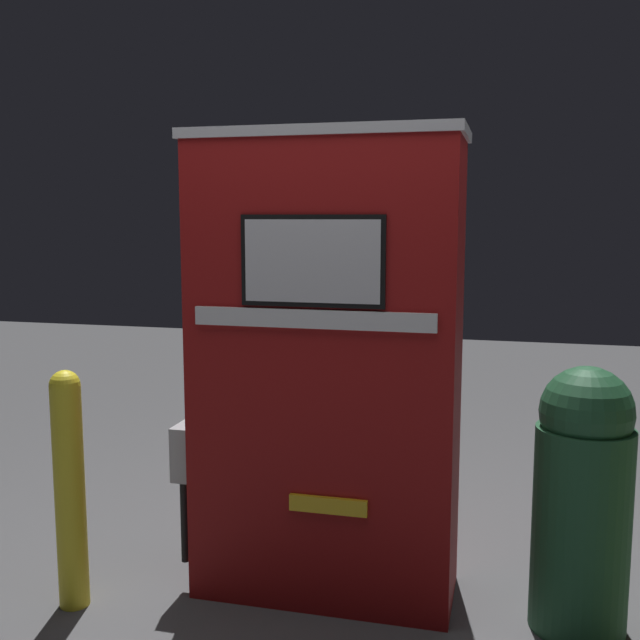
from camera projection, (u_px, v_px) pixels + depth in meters
name	position (u px, v px, depth m)	size (l,w,h in m)	color
ground_plane	(313.00, 615.00, 2.97)	(14.00, 14.00, 0.00)	#4C4C4F
gas_pump	(326.00, 368.00, 3.05)	(1.17, 0.49, 1.90)	maroon
safety_bollard	(69.00, 484.00, 2.98)	(0.12, 0.12, 0.97)	yellow
trash_bin	(582.00, 497.00, 2.81)	(0.36, 0.36, 1.02)	#1E4C2D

